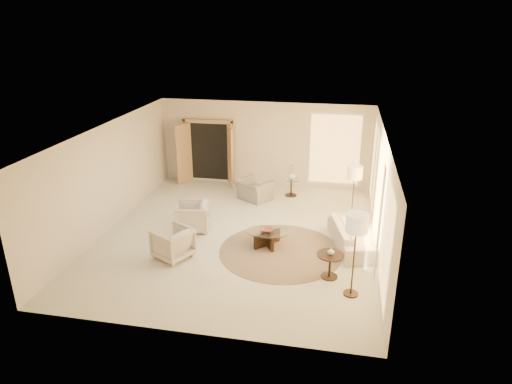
% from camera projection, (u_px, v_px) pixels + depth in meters
% --- Properties ---
extents(room, '(7.04, 8.04, 2.83)m').
position_uv_depth(room, '(237.00, 186.00, 11.44)').
color(room, beige).
rests_on(room, ground).
extents(windows_right, '(0.10, 6.40, 2.40)m').
position_uv_depth(windows_right, '(378.00, 196.00, 10.94)').
color(windows_right, '#F2BC60').
rests_on(windows_right, room).
extents(window_back_corner, '(1.70, 0.10, 2.40)m').
position_uv_depth(window_back_corner, '(335.00, 150.00, 14.67)').
color(window_back_corner, '#F2BC60').
rests_on(window_back_corner, room).
extents(curtains_right, '(0.06, 5.20, 2.60)m').
position_uv_depth(curtains_right, '(374.00, 185.00, 11.79)').
color(curtains_right, tan).
rests_on(curtains_right, room).
extents(french_doors, '(1.95, 0.66, 2.16)m').
position_uv_depth(french_doors, '(208.00, 152.00, 15.39)').
color(french_doors, tan).
rests_on(french_doors, room).
extents(area_rug, '(3.85, 3.85, 0.01)m').
position_uv_depth(area_rug, '(280.00, 251.00, 11.14)').
color(area_rug, '#4A3829').
rests_on(area_rug, room).
extents(sofa, '(1.27, 2.17, 0.60)m').
position_uv_depth(sofa, '(352.00, 235.00, 11.29)').
color(sofa, beige).
rests_on(sofa, room).
extents(armchair_left, '(0.93, 0.97, 0.84)m').
position_uv_depth(armchair_left, '(192.00, 215.00, 12.13)').
color(armchair_left, beige).
rests_on(armchair_left, room).
extents(armchair_right, '(1.02, 1.04, 0.81)m').
position_uv_depth(armchair_right, '(173.00, 242.00, 10.75)').
color(armchair_right, beige).
rests_on(armchair_right, room).
extents(accent_chair, '(1.16, 1.05, 0.85)m').
position_uv_depth(accent_chair, '(254.00, 187.00, 14.14)').
color(accent_chair, gray).
rests_on(accent_chair, room).
extents(coffee_table, '(1.17, 1.17, 0.39)m').
position_uv_depth(coffee_table, '(267.00, 237.00, 11.35)').
color(coffee_table, black).
rests_on(coffee_table, room).
extents(end_table, '(0.60, 0.60, 0.57)m').
position_uv_depth(end_table, '(330.00, 262.00, 9.92)').
color(end_table, black).
rests_on(end_table, room).
extents(side_table, '(0.48, 0.48, 0.56)m').
position_uv_depth(side_table, '(291.00, 186.00, 14.47)').
color(side_table, '#2D221A').
rests_on(side_table, room).
extents(floor_lamp_near, '(0.41, 0.41, 1.68)m').
position_uv_depth(floor_lamp_near, '(355.00, 175.00, 12.10)').
color(floor_lamp_near, '#2D221A').
rests_on(floor_lamp_near, room).
extents(floor_lamp_far, '(0.44, 0.44, 1.82)m').
position_uv_depth(floor_lamp_far, '(357.00, 227.00, 8.87)').
color(floor_lamp_far, '#2D221A').
rests_on(floor_lamp_far, room).
extents(bowl, '(0.35, 0.35, 0.08)m').
position_uv_depth(bowl, '(267.00, 230.00, 11.28)').
color(bowl, brown).
rests_on(bowl, coffee_table).
extents(end_vase, '(0.19, 0.19, 0.15)m').
position_uv_depth(end_vase, '(331.00, 251.00, 9.83)').
color(end_vase, silver).
rests_on(end_vase, end_table).
extents(side_vase, '(0.32, 0.32, 0.25)m').
position_uv_depth(side_vase, '(291.00, 175.00, 14.34)').
color(side_vase, silver).
rests_on(side_vase, side_table).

